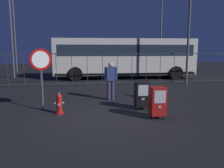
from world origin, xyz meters
TOP-DOWN VIEW (x-y plane):
  - ground_plane at (0.00, 0.00)m, footprint 60.00×60.00m
  - fire_hydrant at (-1.62, 0.55)m, footprint 0.33×0.31m
  - newspaper_box_primary at (1.33, 0.71)m, footprint 0.48×0.42m
  - newspaper_box_secondary at (1.54, -0.42)m, footprint 0.48×0.42m
  - stop_sign at (-2.25, 1.05)m, footprint 0.71×0.31m
  - pedestrian at (0.41, 2.42)m, footprint 0.55×0.22m
  - traffic_cone at (1.72, 2.94)m, footprint 0.36×0.36m
  - fence_barrier at (0.00, 6.78)m, footprint 18.03×0.04m
  - bus_near at (2.46, 9.78)m, footprint 10.59×3.11m
  - street_light_near_left at (5.76, 6.08)m, footprint 0.32×0.32m
  - street_light_near_right at (6.11, 11.85)m, footprint 0.32×0.32m
  - street_light_far_left at (-7.05, 15.50)m, footprint 0.32×0.32m
  - street_light_far_right at (-6.03, 10.94)m, footprint 0.32×0.32m

SIDE VIEW (x-z plane):
  - ground_plane at x=0.00m, z-range 0.00..0.00m
  - traffic_cone at x=1.72m, z-range -0.01..0.52m
  - fire_hydrant at x=-1.62m, z-range -0.02..0.72m
  - newspaper_box_primary at x=1.33m, z-range 0.06..1.08m
  - newspaper_box_secondary at x=1.54m, z-range 0.06..1.08m
  - pedestrian at x=0.41m, z-range 0.11..1.78m
  - fence_barrier at x=0.00m, z-range 0.02..2.02m
  - stop_sign at x=-2.25m, z-range 0.49..2.72m
  - bus_near at x=2.46m, z-range 0.21..3.21m
  - street_light_far_right at x=-6.03m, z-range 0.55..7.04m
  - street_light_near_left at x=5.76m, z-range 0.56..7.68m
  - street_light_far_left at x=-7.05m, z-range 0.56..7.79m
  - street_light_near_right at x=6.11m, z-range 0.58..9.15m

